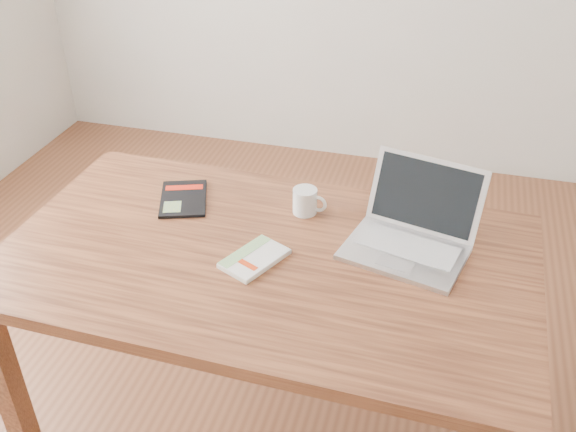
% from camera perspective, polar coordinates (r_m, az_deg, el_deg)
% --- Properties ---
extents(room, '(4.04, 4.04, 2.70)m').
position_cam_1_polar(room, '(1.65, -3.49, 15.68)').
color(room, brown).
rests_on(room, ground).
extents(desk, '(1.55, 0.91, 0.75)m').
position_cam_1_polar(desk, '(1.90, -1.94, -5.52)').
color(desk, brown).
rests_on(desk, ground).
extents(white_guidebook, '(0.18, 0.22, 0.02)m').
position_cam_1_polar(white_guidebook, '(1.82, -3.00, -3.80)').
color(white_guidebook, silver).
rests_on(white_guidebook, desk).
extents(black_guidebook, '(0.21, 0.25, 0.01)m').
position_cam_1_polar(black_guidebook, '(2.11, -9.29, 1.54)').
color(black_guidebook, black).
rests_on(black_guidebook, desk).
extents(laptop, '(0.40, 0.38, 0.23)m').
position_cam_1_polar(laptop, '(1.89, 10.95, -1.36)').
color(laptop, silver).
rests_on(laptop, desk).
extents(coffee_mug, '(0.11, 0.08, 0.08)m').
position_cam_1_polar(coffee_mug, '(2.00, 1.59, 1.37)').
color(coffee_mug, silver).
rests_on(coffee_mug, desk).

